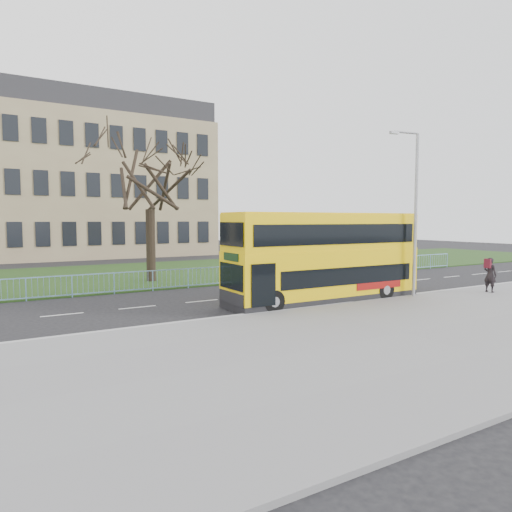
# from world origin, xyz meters

# --- Properties ---
(ground) EXTENTS (120.00, 120.00, 0.00)m
(ground) POSITION_xyz_m (0.00, 0.00, 0.00)
(ground) COLOR black
(ground) RESTS_ON ground
(pavement) EXTENTS (80.00, 10.50, 0.12)m
(pavement) POSITION_xyz_m (0.00, -6.75, 0.06)
(pavement) COLOR slate
(pavement) RESTS_ON ground
(kerb) EXTENTS (80.00, 0.20, 0.14)m
(kerb) POSITION_xyz_m (0.00, -1.55, 0.07)
(kerb) COLOR #9D9C9F
(kerb) RESTS_ON ground
(grass_verge) EXTENTS (80.00, 15.40, 0.08)m
(grass_verge) POSITION_xyz_m (0.00, 14.30, 0.04)
(grass_verge) COLOR #1B3613
(grass_verge) RESTS_ON ground
(guard_railing) EXTENTS (40.00, 0.12, 1.10)m
(guard_railing) POSITION_xyz_m (0.00, 6.60, 0.55)
(guard_railing) COLOR #74A3CF
(guard_railing) RESTS_ON ground
(bare_tree) EXTENTS (7.17, 7.17, 10.24)m
(bare_tree) POSITION_xyz_m (-3.00, 10.00, 5.20)
(bare_tree) COLOR black
(bare_tree) RESTS_ON grass_verge
(civic_building) EXTENTS (30.00, 15.00, 14.00)m
(civic_building) POSITION_xyz_m (-5.00, 35.00, 7.00)
(civic_building) COLOR #8B7758
(civic_building) RESTS_ON ground
(yellow_bus) EXTENTS (9.59, 2.38, 4.01)m
(yellow_bus) POSITION_xyz_m (1.80, -0.51, 2.15)
(yellow_bus) COLOR yellow
(yellow_bus) RESTS_ON ground
(pedestrian) EXTENTS (0.44, 0.65, 1.75)m
(pedestrian) POSITION_xyz_m (10.26, -3.13, 1.00)
(pedestrian) COLOR black
(pedestrian) RESTS_ON pavement
(street_lamp) EXTENTS (1.62, 0.40, 7.68)m
(street_lamp) POSITION_xyz_m (5.90, -1.98, 4.33)
(street_lamp) COLOR #94979C
(street_lamp) RESTS_ON pavement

